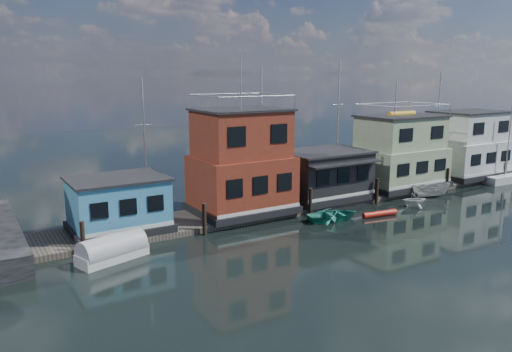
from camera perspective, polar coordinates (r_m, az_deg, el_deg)
ground at (r=35.45m, az=20.58°, el=-6.89°), size 160.00×160.00×0.00m
dock at (r=43.45m, az=8.16°, el=-2.63°), size 48.00×5.00×0.40m
houseboat_blue at (r=34.73m, az=-15.45°, el=-3.14°), size 6.40×4.90×3.66m
houseboat_red at (r=37.89m, az=-1.68°, el=1.43°), size 7.40×5.90×11.86m
houseboat_dark at (r=42.63m, az=7.74°, el=0.17°), size 7.40×6.10×4.06m
houseboat_green at (r=48.54m, az=16.08°, el=2.57°), size 8.40×5.90×7.03m
houseboat_white at (r=56.25m, az=23.05°, el=3.27°), size 8.40×5.90×6.66m
pilings at (r=40.96m, az=10.31°, el=-2.28°), size 42.28×0.28×2.20m
background_masts at (r=50.06m, az=8.21°, el=5.48°), size 36.40×0.16×12.00m
motorboat at (r=46.92m, az=19.36°, el=-1.53°), size 3.67×2.69×1.33m
red_kayak at (r=39.68m, az=13.95°, el=-4.20°), size 3.03×0.84×0.44m
tarp_runabout at (r=30.85m, az=-16.10°, el=-8.13°), size 4.40×2.75×1.67m
day_sailer at (r=56.28m, az=26.56°, el=-0.23°), size 5.04×2.00×7.77m
dinghy_teal at (r=37.90m, az=8.82°, el=-4.42°), size 4.51×3.58×0.84m
dinghy_white at (r=43.28m, az=17.58°, el=-2.58°), size 2.77×2.58×1.19m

